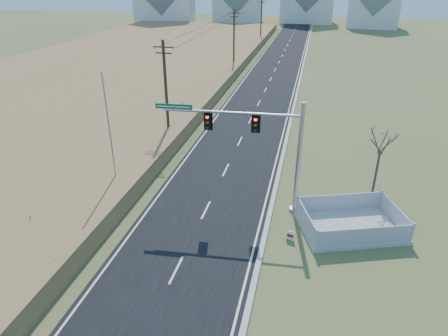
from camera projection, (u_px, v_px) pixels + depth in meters
ground at (188, 248)px, 22.73m from camera, size 260.00×260.00×0.00m
road at (278, 65)px, 66.38m from camera, size 8.00×180.00×0.06m
curb at (303, 66)px, 65.53m from camera, size 0.30×180.00×0.18m
reed_marsh at (117, 67)px, 62.12m from camera, size 38.00×110.00×1.30m
utility_pole_near at (166, 91)px, 35.03m from camera, size 1.80×0.26×9.00m
utility_pole_mid at (234, 39)px, 61.22m from camera, size 1.80×0.26×9.00m
utility_pole_far at (261, 18)px, 87.42m from camera, size 1.80×0.26×9.00m
condo_ne at (375, 1)px, 106.55m from camera, size 14.12×10.51×16.52m
traffic_signal_mast at (269, 146)px, 24.49m from camera, size 9.22×0.95×7.35m
fence_enclosure at (350, 225)px, 24.26m from camera, size 6.92×5.79×1.35m
open_sign at (290, 236)px, 23.21m from camera, size 0.48×0.19×0.61m
flagpole at (112, 148)px, 26.89m from camera, size 0.38×0.38×8.55m
bare_tree at (382, 141)px, 25.62m from camera, size 2.03×2.03×5.39m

